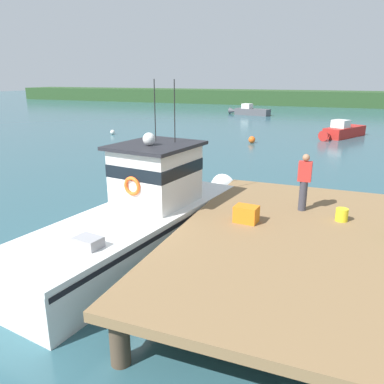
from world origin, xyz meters
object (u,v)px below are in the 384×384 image
object	(u,v)px
bait_bucket	(342,215)
mooring_buoy_spare_mooring	(113,132)
deckhand_by_the_boat	(304,181)
moored_boat_off_the_point	(342,131)
crate_single_by_cleat	(246,214)
main_fishing_boat	(145,215)
moored_boat_far_left	(250,111)
mooring_buoy_inshore	(252,140)

from	to	relation	value
bait_bucket	mooring_buoy_spare_mooring	distance (m)	26.34
deckhand_by_the_boat	moored_boat_off_the_point	distance (m)	23.41
deckhand_by_the_boat	crate_single_by_cleat	bearing A→B (deg)	-129.91
main_fishing_boat	mooring_buoy_spare_mooring	distance (m)	23.66
main_fishing_boat	deckhand_by_the_boat	size ratio (longest dim) A/B	6.11
moored_boat_far_left	bait_bucket	bearing A→B (deg)	-73.18
main_fishing_boat	moored_boat_off_the_point	world-z (taller)	main_fishing_boat
bait_bucket	deckhand_by_the_boat	bearing A→B (deg)	155.43
moored_boat_off_the_point	bait_bucket	bearing A→B (deg)	-89.04
moored_boat_off_the_point	mooring_buoy_spare_mooring	world-z (taller)	moored_boat_off_the_point
bait_bucket	moored_boat_off_the_point	size ratio (longest dim) A/B	0.06
crate_single_by_cleat	moored_boat_off_the_point	size ratio (longest dim) A/B	0.11
moored_boat_off_the_point	moored_boat_far_left	world-z (taller)	moored_boat_off_the_point
mooring_buoy_inshore	mooring_buoy_spare_mooring	bearing A→B (deg)	-179.74
crate_single_by_cleat	moored_boat_off_the_point	distance (m)	24.95
main_fishing_boat	moored_boat_off_the_point	bearing A→B (deg)	78.82
main_fishing_boat	mooring_buoy_inshore	xyz separation A→B (m)	(-1.34, 19.38, -0.75)
deckhand_by_the_boat	mooring_buoy_spare_mooring	bearing A→B (deg)	135.17
crate_single_by_cleat	mooring_buoy_spare_mooring	distance (m)	25.48
deckhand_by_the_boat	mooring_buoy_inshore	bearing A→B (deg)	107.42
crate_single_by_cleat	mooring_buoy_inshore	distance (m)	19.84
deckhand_by_the_boat	moored_boat_off_the_point	bearing A→B (deg)	88.35
crate_single_by_cleat	mooring_buoy_inshore	size ratio (longest dim) A/B	1.17
moored_boat_far_left	moored_boat_off_the_point	bearing A→B (deg)	-53.76
crate_single_by_cleat	bait_bucket	world-z (taller)	crate_single_by_cleat
mooring_buoy_inshore	crate_single_by_cleat	bearing A→B (deg)	-77.36
crate_single_by_cleat	moored_boat_far_left	world-z (taller)	crate_single_by_cleat
main_fishing_boat	crate_single_by_cleat	world-z (taller)	main_fishing_boat
moored_boat_off_the_point	moored_boat_far_left	size ratio (longest dim) A/B	0.98
moored_boat_far_left	main_fishing_boat	bearing A→B (deg)	-80.71
moored_boat_off_the_point	moored_boat_far_left	distance (m)	19.59
moored_boat_off_the_point	mooring_buoy_inshore	xyz separation A→B (m)	(-6.27, -5.52, -0.24)
main_fishing_boat	mooring_buoy_spare_mooring	bearing A→B (deg)	125.18
bait_bucket	moored_boat_off_the_point	xyz separation A→B (m)	(-0.40, 23.84, -0.87)
deckhand_by_the_boat	mooring_buoy_inshore	distance (m)	18.77
deckhand_by_the_boat	mooring_buoy_inshore	xyz separation A→B (m)	(-5.59, 17.83, -1.80)
moored_boat_off_the_point	mooring_buoy_inshore	size ratio (longest dim) A/B	10.94
mooring_buoy_spare_mooring	moored_boat_far_left	bearing A→B (deg)	71.95
moored_boat_off_the_point	moored_boat_far_left	xyz separation A→B (m)	(-11.58, 15.80, -0.01)
bait_bucket	mooring_buoy_spare_mooring	world-z (taller)	bait_bucket
mooring_buoy_spare_mooring	mooring_buoy_inshore	distance (m)	12.28
mooring_buoy_spare_mooring	main_fishing_boat	bearing A→B (deg)	-54.82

